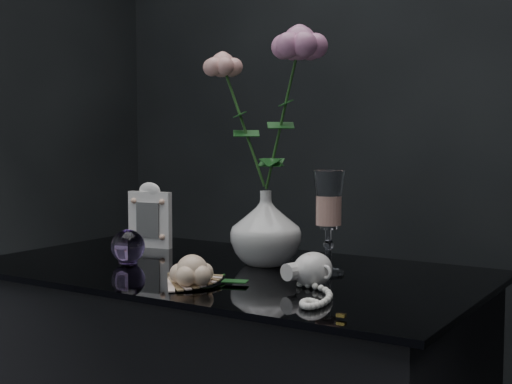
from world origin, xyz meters
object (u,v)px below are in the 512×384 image
Objects in this scene: wine_glass at (329,222)px; pearl_jar at (313,268)px; vase at (266,228)px; picture_frame at (150,215)px; paperweight at (128,246)px; loose_rose at (192,271)px.

wine_glass reaches higher than pearl_jar.
picture_frame is (-0.36, 0.05, 0.00)m from vase.
pearl_jar is (0.44, 0.01, -0.00)m from paperweight.
wine_glass reaches higher than loose_rose.
paperweight is 0.44m from pearl_jar.
vase reaches higher than paperweight.
loose_rose is at bearing -128.76° from pearl_jar.
loose_rose is (0.01, -0.26, -0.05)m from vase.
vase is 0.98× the size of picture_frame.
paperweight is 0.31× the size of pearl_jar.
picture_frame is 0.49m from loose_rose.
vase is 0.27m from loose_rose.
pearl_jar is (0.18, -0.14, -0.05)m from vase.
vase is 0.37m from picture_frame.
paperweight is (0.10, -0.19, -0.04)m from picture_frame.
picture_frame reaches higher than loose_rose.
vase is 0.23m from pearl_jar.
loose_rose is at bearing -88.54° from vase.
vase reaches higher than loose_rose.
pearl_jar is at bearing 0.65° from paperweight.
wine_glass reaches higher than picture_frame.
pearl_jar is at bearing -76.75° from wine_glass.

